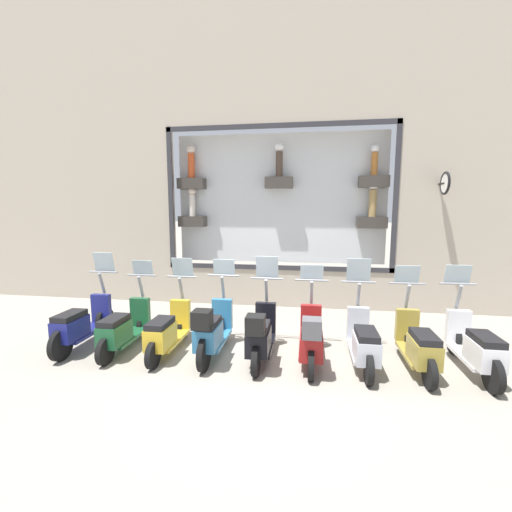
% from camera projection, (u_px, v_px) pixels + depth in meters
% --- Properties ---
extents(ground_plane, '(120.00, 120.00, 0.00)m').
position_uv_depth(ground_plane, '(258.00, 365.00, 5.62)').
color(ground_plane, gray).
extents(building_facade, '(1.18, 36.00, 10.64)m').
position_uv_depth(building_facade, '(279.00, 89.00, 8.39)').
color(building_facade, '#ADA08E').
rests_on(building_facade, ground_plane).
extents(scooter_white_0, '(1.80, 0.61, 1.58)m').
position_uv_depth(scooter_white_0, '(475.00, 347.00, 5.25)').
color(scooter_white_0, black).
rests_on(scooter_white_0, ground_plane).
extents(scooter_olive_1, '(1.79, 0.61, 1.55)m').
position_uv_depth(scooter_olive_1, '(418.00, 345.00, 5.37)').
color(scooter_olive_1, black).
rests_on(scooter_olive_1, ground_plane).
extents(scooter_silver_2, '(1.79, 0.60, 1.66)m').
position_uv_depth(scooter_silver_2, '(363.00, 342.00, 5.50)').
color(scooter_silver_2, black).
rests_on(scooter_silver_2, ground_plane).
extents(scooter_red_3, '(1.79, 0.60, 1.52)m').
position_uv_depth(scooter_red_3, '(311.00, 338.00, 5.55)').
color(scooter_red_3, black).
rests_on(scooter_red_3, ground_plane).
extents(scooter_black_4, '(1.80, 0.61, 1.66)m').
position_uv_depth(scooter_black_4, '(260.00, 334.00, 5.68)').
color(scooter_black_4, black).
rests_on(scooter_black_4, ground_plane).
extents(scooter_teal_5, '(1.81, 0.60, 1.59)m').
position_uv_depth(scooter_teal_5, '(212.00, 331.00, 5.81)').
color(scooter_teal_5, black).
rests_on(scooter_teal_5, ground_plane).
extents(scooter_yellow_6, '(1.79, 0.60, 1.60)m').
position_uv_depth(scooter_yellow_6, '(167.00, 331.00, 5.99)').
color(scooter_yellow_6, black).
rests_on(scooter_yellow_6, ground_plane).
extents(scooter_green_7, '(1.79, 0.61, 1.53)m').
position_uv_depth(scooter_green_7, '(123.00, 328.00, 6.12)').
color(scooter_green_7, black).
rests_on(scooter_green_7, ground_plane).
extents(scooter_navy_8, '(1.81, 0.61, 1.67)m').
position_uv_depth(scooter_navy_8, '(81.00, 324.00, 6.25)').
color(scooter_navy_8, black).
rests_on(scooter_navy_8, ground_plane).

